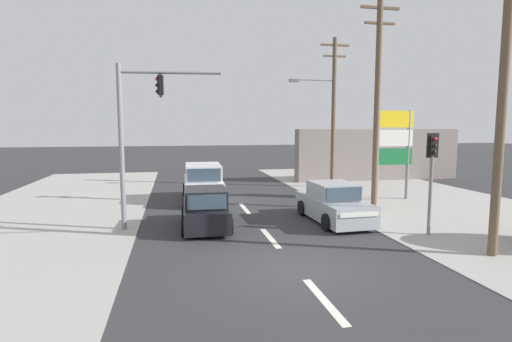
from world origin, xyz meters
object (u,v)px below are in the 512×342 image
at_px(utility_pole_midground_right, 377,101).
at_px(suv_oncoming_mid, 203,184).
at_px(sedan_crossing_left, 333,204).
at_px(hatchback_kerbside_parked, 205,210).
at_px(traffic_signal_mast, 136,125).
at_px(pedestal_signal_right_kerb, 432,166).
at_px(utility_pole_background_right, 331,108).
at_px(shopping_plaza_sign, 393,142).
at_px(utility_pole_foreground_right, 501,58).

relative_size(utility_pole_midground_right, suv_oncoming_mid, 2.04).
xyz_separation_m(utility_pole_midground_right, sedan_crossing_left, (-2.72, -1.78, -4.21)).
bearing_deg(hatchback_kerbside_parked, traffic_signal_mast, 172.57).
height_order(utility_pole_midground_right, suv_oncoming_mid, utility_pole_midground_right).
bearing_deg(pedestal_signal_right_kerb, utility_pole_background_right, 85.58).
xyz_separation_m(pedestal_signal_right_kerb, sedan_crossing_left, (-2.46, 2.62, -1.71)).
height_order(shopping_plaza_sign, suv_oncoming_mid, shopping_plaza_sign).
bearing_deg(traffic_signal_mast, pedestal_signal_right_kerb, -16.23).
distance_m(pedestal_signal_right_kerb, suv_oncoming_mid, 10.96).
xyz_separation_m(utility_pole_background_right, hatchback_kerbside_parked, (-8.41, -8.57, -4.21)).
bearing_deg(traffic_signal_mast, suv_oncoming_mid, 62.23).
distance_m(pedestal_signal_right_kerb, sedan_crossing_left, 3.98).
bearing_deg(sedan_crossing_left, traffic_signal_mast, 177.89).
bearing_deg(shopping_plaza_sign, traffic_signal_mast, -163.92).
xyz_separation_m(hatchback_kerbside_parked, sedan_crossing_left, (5.09, 0.04, 0.00)).
height_order(utility_pole_midground_right, hatchback_kerbside_parked, utility_pole_midground_right).
relative_size(utility_pole_midground_right, traffic_signal_mast, 1.56).
distance_m(traffic_signal_mast, suv_oncoming_mid, 6.56).
bearing_deg(shopping_plaza_sign, suv_oncoming_mid, 170.25).
distance_m(pedestal_signal_right_kerb, hatchback_kerbside_parked, 8.16).
bearing_deg(hatchback_kerbside_parked, shopping_plaza_sign, 21.34).
height_order(utility_pole_foreground_right, traffic_signal_mast, utility_pole_foreground_right).
distance_m(utility_pole_midground_right, shopping_plaza_sign, 3.49).
xyz_separation_m(utility_pole_foreground_right, sedan_crossing_left, (-2.77, 4.98, -4.98)).
bearing_deg(sedan_crossing_left, utility_pole_midground_right, 33.29).
relative_size(utility_pole_background_right, hatchback_kerbside_parked, 2.48).
height_order(traffic_signal_mast, hatchback_kerbside_parked, traffic_signal_mast).
xyz_separation_m(traffic_signal_mast, sedan_crossing_left, (7.50, -0.28, -3.13)).
distance_m(utility_pole_midground_right, traffic_signal_mast, 10.39).
distance_m(suv_oncoming_mid, sedan_crossing_left, 7.26).
distance_m(utility_pole_foreground_right, traffic_signal_mast, 11.69).
relative_size(pedestal_signal_right_kerb, suv_oncoming_mid, 0.78).
height_order(suv_oncoming_mid, sedan_crossing_left, suv_oncoming_mid).
relative_size(traffic_signal_mast, shopping_plaza_sign, 1.30).
xyz_separation_m(utility_pole_foreground_right, suv_oncoming_mid, (-7.55, 10.44, -4.80)).
distance_m(utility_pole_midground_right, sedan_crossing_left, 5.32).
bearing_deg(traffic_signal_mast, utility_pole_foreground_right, -27.09).
bearing_deg(pedestal_signal_right_kerb, traffic_signal_mast, 163.77).
bearing_deg(suv_oncoming_mid, hatchback_kerbside_parked, -93.27).
bearing_deg(suv_oncoming_mid, utility_pole_background_right, 20.73).
relative_size(utility_pole_midground_right, sedan_crossing_left, 2.18).
bearing_deg(traffic_signal_mast, utility_pole_midground_right, 8.39).
bearing_deg(traffic_signal_mast, shopping_plaza_sign, 16.08).
height_order(traffic_signal_mast, sedan_crossing_left, traffic_signal_mast).
bearing_deg(shopping_plaza_sign, hatchback_kerbside_parked, -158.66).
height_order(traffic_signal_mast, pedestal_signal_right_kerb, traffic_signal_mast).
distance_m(utility_pole_foreground_right, hatchback_kerbside_parked, 10.54).
relative_size(utility_pole_foreground_right, utility_pole_background_right, 1.17).
distance_m(utility_pole_midground_right, suv_oncoming_mid, 9.27).
xyz_separation_m(utility_pole_midground_right, suv_oncoming_mid, (-7.49, 3.68, -4.03)).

